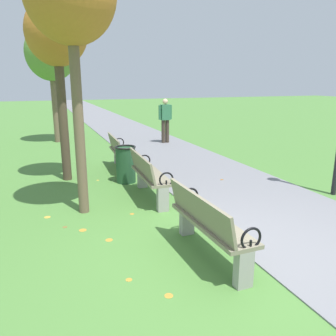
{
  "coord_description": "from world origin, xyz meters",
  "views": [
    {
      "loc": [
        -2.45,
        -3.57,
        2.27
      ],
      "look_at": [
        -0.05,
        2.66,
        0.55
      ],
      "focal_mm": 36.24,
      "sensor_mm": 36.0,
      "label": 1
    }
  ],
  "objects_px": {
    "tree_3": "(51,54)",
    "park_bench_2": "(149,175)",
    "park_bench_3": "(121,152)",
    "trash_bin": "(126,164)",
    "tree_2": "(57,36)",
    "pedestrian_walking": "(165,118)",
    "park_bench_1": "(208,223)"
  },
  "relations": [
    {
      "from": "park_bench_1",
      "to": "trash_bin",
      "type": "xyz_separation_m",
      "value": [
        -0.15,
        3.76,
        -0.06
      ]
    },
    {
      "from": "pedestrian_walking",
      "to": "park_bench_1",
      "type": "bearing_deg",
      "value": -106.89
    },
    {
      "from": "park_bench_2",
      "to": "pedestrian_walking",
      "type": "xyz_separation_m",
      "value": [
        2.48,
        5.69,
        0.44
      ]
    },
    {
      "from": "park_bench_3",
      "to": "pedestrian_walking",
      "type": "bearing_deg",
      "value": 53.04
    },
    {
      "from": "pedestrian_walking",
      "to": "trash_bin",
      "type": "height_order",
      "value": "pedestrian_walking"
    },
    {
      "from": "tree_2",
      "to": "pedestrian_walking",
      "type": "bearing_deg",
      "value": 43.8
    },
    {
      "from": "park_bench_2",
      "to": "tree_3",
      "type": "height_order",
      "value": "tree_3"
    },
    {
      "from": "park_bench_3",
      "to": "tree_3",
      "type": "height_order",
      "value": "tree_3"
    },
    {
      "from": "tree_2",
      "to": "tree_3",
      "type": "relative_size",
      "value": 0.94
    },
    {
      "from": "park_bench_3",
      "to": "trash_bin",
      "type": "relative_size",
      "value": 1.93
    },
    {
      "from": "tree_3",
      "to": "park_bench_2",
      "type": "bearing_deg",
      "value": -80.21
    },
    {
      "from": "park_bench_1",
      "to": "tree_3",
      "type": "bearing_deg",
      "value": 97.35
    },
    {
      "from": "trash_bin",
      "to": "tree_2",
      "type": "bearing_deg",
      "value": 150.6
    },
    {
      "from": "tree_2",
      "to": "tree_3",
      "type": "height_order",
      "value": "tree_3"
    },
    {
      "from": "tree_3",
      "to": "pedestrian_walking",
      "type": "bearing_deg",
      "value": -24.54
    },
    {
      "from": "pedestrian_walking",
      "to": "trash_bin",
      "type": "bearing_deg",
      "value": -120.75
    },
    {
      "from": "park_bench_2",
      "to": "park_bench_3",
      "type": "bearing_deg",
      "value": 90.0
    },
    {
      "from": "park_bench_1",
      "to": "tree_3",
      "type": "height_order",
      "value": "tree_3"
    },
    {
      "from": "tree_2",
      "to": "park_bench_2",
      "type": "bearing_deg",
      "value": -54.65
    },
    {
      "from": "park_bench_1",
      "to": "park_bench_3",
      "type": "bearing_deg",
      "value": 90.0
    },
    {
      "from": "pedestrian_walking",
      "to": "park_bench_3",
      "type": "bearing_deg",
      "value": -126.96
    },
    {
      "from": "pedestrian_walking",
      "to": "trash_bin",
      "type": "xyz_separation_m",
      "value": [
        -2.63,
        -4.42,
        -0.5
      ]
    },
    {
      "from": "park_bench_2",
      "to": "tree_3",
      "type": "relative_size",
      "value": 0.38
    },
    {
      "from": "park_bench_2",
      "to": "tree_2",
      "type": "distance_m",
      "value": 3.64
    },
    {
      "from": "park_bench_2",
      "to": "pedestrian_walking",
      "type": "distance_m",
      "value": 6.22
    },
    {
      "from": "park_bench_2",
      "to": "tree_2",
      "type": "relative_size",
      "value": 0.4
    },
    {
      "from": "tree_2",
      "to": "trash_bin",
      "type": "relative_size",
      "value": 4.78
    },
    {
      "from": "tree_2",
      "to": "trash_bin",
      "type": "distance_m",
      "value": 3.13
    },
    {
      "from": "park_bench_1",
      "to": "park_bench_3",
      "type": "distance_m",
      "value": 4.88
    },
    {
      "from": "park_bench_2",
      "to": "tree_2",
      "type": "height_order",
      "value": "tree_2"
    },
    {
      "from": "park_bench_1",
      "to": "trash_bin",
      "type": "bearing_deg",
      "value": 92.24
    },
    {
      "from": "park_bench_3",
      "to": "trash_bin",
      "type": "distance_m",
      "value": 1.13
    }
  ]
}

